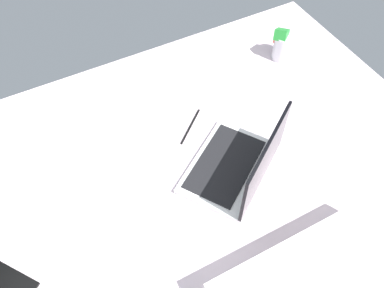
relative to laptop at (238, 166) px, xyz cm
name	(u,v)px	position (x,y,z in cm)	size (l,w,h in cm)	color
bed_mattress	(195,206)	(15.68, 0.06, -13.41)	(180.00, 140.00, 18.00)	silver
laptop	(238,166)	(0.00, 0.00, 0.00)	(40.22, 37.55, 23.00)	silver
snack_cup	(284,45)	(-46.15, -40.24, 1.78)	(10.36, 9.60, 14.59)	silver
cell_phone	(12,283)	(73.69, 1.93, -4.01)	(6.80, 14.00, 0.80)	black
charger_cable	(190,126)	(4.46, -24.58, -4.11)	(17.00, 0.60, 0.60)	black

